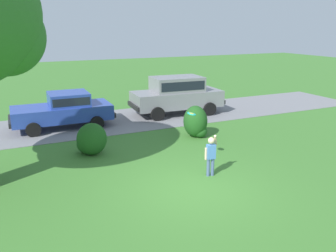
{
  "coord_description": "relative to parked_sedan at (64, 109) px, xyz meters",
  "views": [
    {
      "loc": [
        -4.32,
        -7.72,
        4.33
      ],
      "look_at": [
        0.47,
        2.6,
        1.1
      ],
      "focal_mm": 37.47,
      "sensor_mm": 36.0,
      "label": 1
    }
  ],
  "objects": [
    {
      "name": "shrub_centre_left",
      "position": [
        4.6,
        -3.67,
        -0.25
      ],
      "size": [
        0.95,
        1.04,
        1.29
      ],
      "color": "#1E511C",
      "rests_on": "ground"
    },
    {
      "name": "frisbee",
      "position": [
        2.92,
        -6.32,
        0.88
      ],
      "size": [
        0.28,
        0.28,
        0.12
      ],
      "color": "#1EB7B2"
    },
    {
      "name": "parked_sedan",
      "position": [
        0.0,
        0.0,
        0.0
      ],
      "size": [
        4.42,
        2.14,
        1.56
      ],
      "color": "#28429E",
      "rests_on": "ground"
    },
    {
      "name": "child_thrower",
      "position": [
        3.08,
        -7.27,
        -0.13
      ],
      "size": [
        0.47,
        0.24,
        1.29
      ],
      "color": "#4C608C",
      "rests_on": "ground"
    },
    {
      "name": "driveway_strip",
      "position": [
        2.13,
        0.08,
        -0.84
      ],
      "size": [
        28.0,
        4.4,
        0.02
      ],
      "primitive_type": "cube",
      "color": "slate",
      "rests_on": "ground"
    },
    {
      "name": "ground_plane",
      "position": [
        2.13,
        -7.87,
        -0.85
      ],
      "size": [
        80.0,
        80.0,
        0.0
      ],
      "primitive_type": "plane",
      "color": "#3D752D"
    },
    {
      "name": "shrub_near_tree",
      "position": [
        0.26,
        -3.9,
        -0.33
      ],
      "size": [
        1.05,
        1.09,
        1.14
      ],
      "color": "#1E511C",
      "rests_on": "ground"
    },
    {
      "name": "parked_suv",
      "position": [
        5.6,
        0.12,
        0.23
      ],
      "size": [
        4.79,
        2.28,
        1.92
      ],
      "color": "gray",
      "rests_on": "ground"
    }
  ]
}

